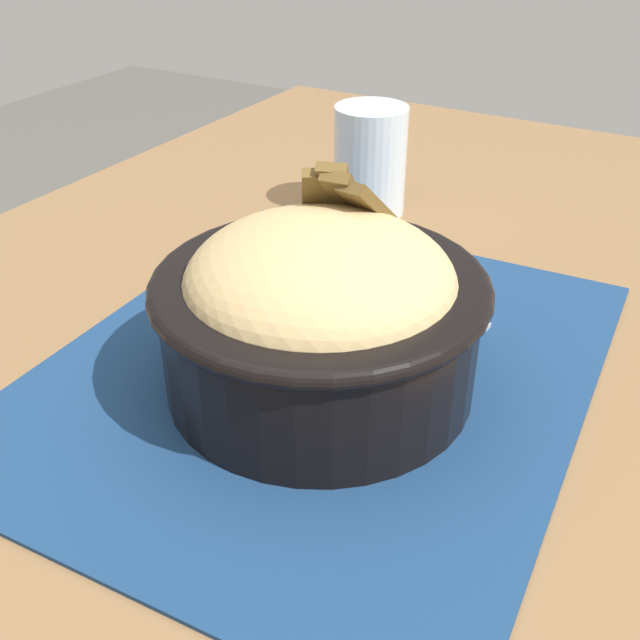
# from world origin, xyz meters

# --- Properties ---
(table) EXTENTS (1.27, 0.82, 0.75)m
(table) POSITION_xyz_m (0.00, 0.00, 0.68)
(table) COLOR olive
(table) RESTS_ON ground_plane
(placemat) EXTENTS (0.45, 0.37, 0.00)m
(placemat) POSITION_xyz_m (-0.01, -0.00, 0.75)
(placemat) COLOR navy
(placemat) RESTS_ON table
(bowl) EXTENTS (0.22, 0.22, 0.14)m
(bowl) POSITION_xyz_m (-0.03, -0.01, 0.81)
(bowl) COLOR black
(bowl) RESTS_ON placemat
(fork) EXTENTS (0.03, 0.13, 0.00)m
(fork) POSITION_xyz_m (0.10, -0.02, 0.75)
(fork) COLOR #B6B6B6
(fork) RESTS_ON placemat
(drinking_glass) EXTENTS (0.07, 0.07, 0.11)m
(drinking_glass) POSITION_xyz_m (0.25, 0.10, 0.79)
(drinking_glass) COLOR silver
(drinking_glass) RESTS_ON table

